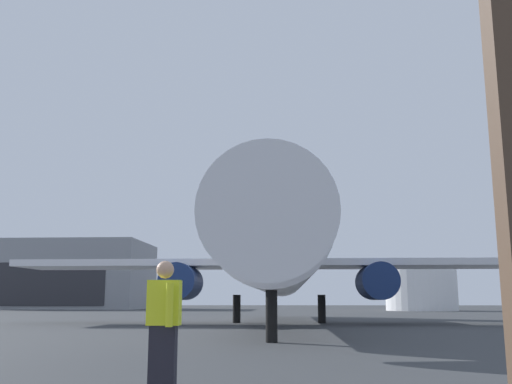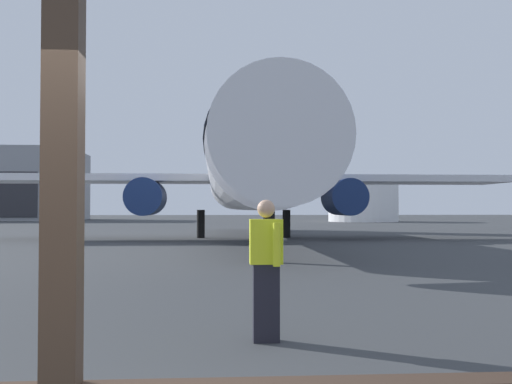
{
  "view_description": "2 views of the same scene",
  "coord_description": "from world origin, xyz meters",
  "px_view_note": "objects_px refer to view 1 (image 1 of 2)",
  "views": [
    {
      "loc": [
        3.01,
        -3.3,
        1.25
      ],
      "look_at": [
        2.23,
        11.17,
        3.96
      ],
      "focal_mm": 40.7,
      "sensor_mm": 36.0,
      "label": 1
    },
    {
      "loc": [
        0.85,
        -3.41,
        1.63
      ],
      "look_at": [
        1.81,
        10.29,
        2.01
      ],
      "focal_mm": 42.03,
      "sensor_mm": 36.0,
      "label": 2
    }
  ],
  "objects_px": {
    "distant_hangar": "(70,276)",
    "fuel_storage_tank": "(421,290)",
    "airplane": "(278,257)",
    "ground_crew_worker": "(164,329)"
  },
  "relations": [
    {
      "from": "distant_hangar",
      "to": "fuel_storage_tank",
      "type": "height_order",
      "value": "distant_hangar"
    },
    {
      "from": "airplane",
      "to": "fuel_storage_tank",
      "type": "height_order",
      "value": "airplane"
    },
    {
      "from": "distant_hangar",
      "to": "airplane",
      "type": "bearing_deg",
      "value": -59.85
    },
    {
      "from": "ground_crew_worker",
      "to": "fuel_storage_tank",
      "type": "distance_m",
      "value": 68.99
    },
    {
      "from": "ground_crew_worker",
      "to": "distant_hangar",
      "type": "height_order",
      "value": "distant_hangar"
    },
    {
      "from": "fuel_storage_tank",
      "to": "ground_crew_worker",
      "type": "bearing_deg",
      "value": -105.16
    },
    {
      "from": "ground_crew_worker",
      "to": "distant_hangar",
      "type": "xyz_separation_m",
      "value": [
        -31.27,
        79.37,
        4.01
      ]
    },
    {
      "from": "ground_crew_worker",
      "to": "distant_hangar",
      "type": "distance_m",
      "value": 85.4
    },
    {
      "from": "distant_hangar",
      "to": "fuel_storage_tank",
      "type": "distance_m",
      "value": 50.99
    },
    {
      "from": "distant_hangar",
      "to": "ground_crew_worker",
      "type": "bearing_deg",
      "value": -68.5
    }
  ]
}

